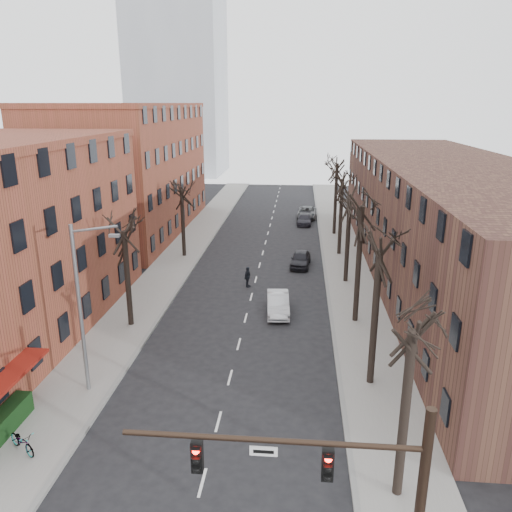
% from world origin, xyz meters
% --- Properties ---
extents(sidewalk_left, '(4.00, 90.00, 0.15)m').
position_xyz_m(sidewalk_left, '(-8.00, 35.00, 0.07)').
color(sidewalk_left, gray).
rests_on(sidewalk_left, ground).
extents(sidewalk_right, '(4.00, 90.00, 0.15)m').
position_xyz_m(sidewalk_right, '(8.00, 35.00, 0.07)').
color(sidewalk_right, gray).
rests_on(sidewalk_right, ground).
extents(building_left_far, '(12.00, 28.00, 14.00)m').
position_xyz_m(building_left_far, '(-16.00, 44.00, 7.00)').
color(building_left_far, brown).
rests_on(building_left_far, ground).
extents(building_right, '(12.00, 50.00, 10.00)m').
position_xyz_m(building_right, '(16.00, 30.00, 5.00)').
color(building_right, '#513226').
rests_on(building_right, ground).
extents(office_tower, '(18.00, 18.00, 60.00)m').
position_xyz_m(office_tower, '(-22.00, 95.00, 30.00)').
color(office_tower, '#B2B7BF').
rests_on(office_tower, ground).
extents(awning_left, '(1.20, 7.00, 0.15)m').
position_xyz_m(awning_left, '(-9.40, 6.00, 0.00)').
color(awning_left, maroon).
rests_on(awning_left, ground).
extents(tree_right_a, '(5.20, 5.20, 10.00)m').
position_xyz_m(tree_right_a, '(7.60, 4.00, 0.00)').
color(tree_right_a, black).
rests_on(tree_right_a, ground).
extents(tree_right_b, '(5.20, 5.20, 10.80)m').
position_xyz_m(tree_right_b, '(7.60, 12.00, 0.00)').
color(tree_right_b, black).
rests_on(tree_right_b, ground).
extents(tree_right_c, '(5.20, 5.20, 11.60)m').
position_xyz_m(tree_right_c, '(7.60, 20.00, 0.00)').
color(tree_right_c, black).
rests_on(tree_right_c, ground).
extents(tree_right_d, '(5.20, 5.20, 10.00)m').
position_xyz_m(tree_right_d, '(7.60, 28.00, 0.00)').
color(tree_right_d, black).
rests_on(tree_right_d, ground).
extents(tree_right_e, '(5.20, 5.20, 10.80)m').
position_xyz_m(tree_right_e, '(7.60, 36.00, 0.00)').
color(tree_right_e, black).
rests_on(tree_right_e, ground).
extents(tree_right_f, '(5.20, 5.20, 11.60)m').
position_xyz_m(tree_right_f, '(7.60, 44.00, 0.00)').
color(tree_right_f, black).
rests_on(tree_right_f, ground).
extents(tree_left_a, '(5.20, 5.20, 9.50)m').
position_xyz_m(tree_left_a, '(-7.60, 18.00, 0.00)').
color(tree_left_a, black).
rests_on(tree_left_a, ground).
extents(tree_left_b, '(5.20, 5.20, 9.50)m').
position_xyz_m(tree_left_b, '(-7.60, 34.00, 0.00)').
color(tree_left_b, black).
rests_on(tree_left_b, ground).
extents(signal_mast_arm, '(8.14, 0.30, 7.20)m').
position_xyz_m(signal_mast_arm, '(5.45, -1.00, 4.40)').
color(signal_mast_arm, black).
rests_on(signal_mast_arm, ground).
extents(streetlight, '(2.45, 0.22, 9.03)m').
position_xyz_m(streetlight, '(-7.03, 10.00, 5.01)').
color(streetlight, slate).
rests_on(streetlight, ground).
extents(silver_sedan, '(1.86, 4.50, 1.45)m').
position_xyz_m(silver_sedan, '(2.22, 21.10, 0.72)').
color(silver_sedan, '#B4B5BB').
rests_on(silver_sedan, ground).
extents(parked_car_near, '(2.08, 4.34, 1.43)m').
position_xyz_m(parked_car_near, '(3.80, 32.03, 0.72)').
color(parked_car_near, black).
rests_on(parked_car_near, ground).
extents(parked_car_mid, '(1.91, 4.34, 1.24)m').
position_xyz_m(parked_car_mid, '(4.21, 48.82, 0.62)').
color(parked_car_mid, black).
rests_on(parked_car_mid, ground).
extents(parked_car_far, '(2.71, 5.33, 1.44)m').
position_xyz_m(parked_car_far, '(4.56, 52.48, 0.72)').
color(parked_car_far, '#585B5F').
rests_on(parked_car_far, ground).
extents(pedestrian_crossing, '(0.72, 1.09, 1.72)m').
position_xyz_m(pedestrian_crossing, '(-0.51, 26.19, 0.86)').
color(pedestrian_crossing, black).
rests_on(pedestrian_crossing, ground).
extents(bicycle, '(1.90, 1.54, 0.97)m').
position_xyz_m(bicycle, '(-8.00, 5.00, 0.63)').
color(bicycle, gray).
rests_on(bicycle, sidewalk_left).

